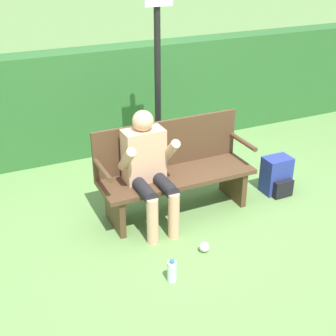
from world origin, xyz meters
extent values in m
plane|color=#668E4C|center=(0.00, 0.00, 0.00)|extent=(40.00, 40.00, 0.00)
cube|color=#2D662D|center=(0.00, 1.87, 0.68)|extent=(12.00, 0.39, 1.36)
cube|color=#513823|center=(0.00, 0.00, 0.41)|extent=(1.60, 0.51, 0.05)
cube|color=#513823|center=(0.00, 0.24, 0.69)|extent=(1.60, 0.04, 0.50)
cube|color=#513823|center=(-0.68, 0.00, 0.20)|extent=(0.06, 0.46, 0.39)
cube|color=#513823|center=(0.68, 0.00, 0.20)|extent=(0.06, 0.46, 0.39)
cylinder|color=#513823|center=(-0.78, 0.00, 0.66)|extent=(0.05, 0.46, 0.05)
cylinder|color=#513823|center=(0.78, 0.00, 0.66)|extent=(0.05, 0.46, 0.05)
cube|color=#DBA884|center=(-0.34, 0.05, 0.70)|extent=(0.40, 0.22, 0.53)
sphere|color=#DBA884|center=(-0.34, 0.05, 1.05)|extent=(0.20, 0.20, 0.20)
cylinder|color=black|center=(-0.45, -0.17, 0.47)|extent=(0.13, 0.45, 0.13)
cylinder|color=black|center=(-0.23, -0.17, 0.47)|extent=(0.13, 0.45, 0.13)
cylinder|color=#DBA884|center=(-0.45, -0.40, 0.23)|extent=(0.11, 0.11, 0.47)
cylinder|color=#DBA884|center=(-0.23, -0.40, 0.23)|extent=(0.11, 0.11, 0.47)
cylinder|color=#DBA884|center=(-0.56, -0.08, 0.75)|extent=(0.09, 0.32, 0.32)
cylinder|color=#DBA884|center=(-0.12, -0.08, 0.75)|extent=(0.09, 0.32, 0.32)
cube|color=#283893|center=(1.20, -0.08, 0.21)|extent=(0.30, 0.21, 0.42)
cube|color=black|center=(1.20, -0.23, 0.10)|extent=(0.23, 0.07, 0.19)
cylinder|color=silver|center=(-0.53, -0.98, 0.10)|extent=(0.08, 0.08, 0.19)
cylinder|color=#2D66B2|center=(-0.53, -0.98, 0.20)|extent=(0.04, 0.04, 0.02)
cylinder|color=black|center=(0.15, 0.80, 1.15)|extent=(0.07, 0.07, 2.30)
sphere|color=silver|center=(-0.08, -0.74, 0.05)|extent=(0.10, 0.10, 0.10)
camera|label=1|loc=(-1.87, -3.78, 2.62)|focal=50.00mm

